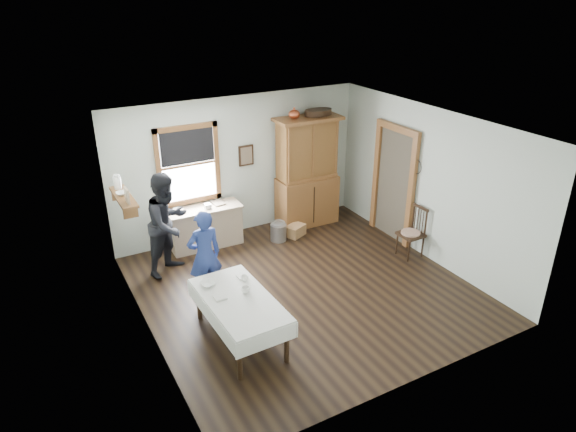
{
  "coord_description": "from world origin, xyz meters",
  "views": [
    {
      "loc": [
        -3.68,
        -6.11,
        4.59
      ],
      "look_at": [
        -0.14,
        0.3,
        1.21
      ],
      "focal_mm": 32.0,
      "sensor_mm": 36.0,
      "label": 1
    }
  ],
  "objects": [
    {
      "name": "room",
      "position": [
        0.0,
        0.0,
        1.35
      ],
      "size": [
        5.01,
        5.01,
        2.7
      ],
      "color": "black",
      "rests_on": "ground"
    },
    {
      "name": "window",
      "position": [
        -1.0,
        2.46,
        1.64
      ],
      "size": [
        1.18,
        0.07,
        1.48
      ],
      "color": "white",
      "rests_on": "room"
    },
    {
      "name": "doorway",
      "position": [
        2.46,
        0.85,
        1.16
      ],
      "size": [
        0.09,
        1.14,
        2.22
      ],
      "color": "#494234",
      "rests_on": "room"
    },
    {
      "name": "wall_shelf",
      "position": [
        -2.37,
        1.54,
        1.57
      ],
      "size": [
        0.24,
        1.0,
        0.44
      ],
      "color": "brown",
      "rests_on": "room"
    },
    {
      "name": "framed_picture",
      "position": [
        0.15,
        2.46,
        1.55
      ],
      "size": [
        0.3,
        0.04,
        0.4
      ],
      "primitive_type": "cube",
      "color": "black",
      "rests_on": "room"
    },
    {
      "name": "rug_beater",
      "position": [
        2.45,
        0.3,
        1.72
      ],
      "size": [
        0.01,
        0.27,
        0.27
      ],
      "primitive_type": "torus",
      "rotation": [
        0.0,
        1.57,
        0.0
      ],
      "color": "black",
      "rests_on": "room"
    },
    {
      "name": "work_counter",
      "position": [
        -0.86,
        2.19,
        0.39
      ],
      "size": [
        1.38,
        0.56,
        0.78
      ],
      "primitive_type": "cube",
      "rotation": [
        0.0,
        0.0,
        -0.03
      ],
      "color": "tan",
      "rests_on": "room"
    },
    {
      "name": "china_hutch",
      "position": [
        1.33,
        2.15,
        1.11
      ],
      "size": [
        1.32,
        0.65,
        2.22
      ],
      "primitive_type": "cube",
      "rotation": [
        0.0,
        0.0,
        -0.02
      ],
      "color": "brown",
      "rests_on": "room"
    },
    {
      "name": "dining_table",
      "position": [
        -1.44,
        -0.69,
        0.33
      ],
      "size": [
        0.92,
        1.69,
        0.67
      ],
      "primitive_type": "cube",
      "rotation": [
        0.0,
        0.0,
        0.02
      ],
      "color": "silver",
      "rests_on": "room"
    },
    {
      "name": "spindle_chair",
      "position": [
        2.24,
        0.03,
        0.48
      ],
      "size": [
        0.46,
        0.46,
        0.95
      ],
      "primitive_type": "cube",
      "rotation": [
        0.0,
        0.0,
        0.04
      ],
      "color": "black",
      "rests_on": "room"
    },
    {
      "name": "pail",
      "position": [
        0.44,
        1.73,
        0.17
      ],
      "size": [
        0.39,
        0.39,
        0.33
      ],
      "primitive_type": "cube",
      "rotation": [
        0.0,
        0.0,
        -0.31
      ],
      "color": "#989BA0",
      "rests_on": "room"
    },
    {
      "name": "wicker_basket",
      "position": [
        0.83,
        1.73,
        0.11
      ],
      "size": [
        0.45,
        0.39,
        0.22
      ],
      "primitive_type": "cube",
      "rotation": [
        0.0,
        0.0,
        0.42
      ],
      "color": "#9F6F48",
      "rests_on": "room"
    },
    {
      "name": "woman_blue",
      "position": [
        -1.46,
        0.55,
        0.69
      ],
      "size": [
        0.51,
        0.34,
        1.38
      ],
      "primitive_type": "imported",
      "rotation": [
        0.0,
        0.0,
        3.16
      ],
      "color": "navy",
      "rests_on": "room"
    },
    {
      "name": "figure_dark",
      "position": [
        -1.7,
        1.62,
        0.82
      ],
      "size": [
        1.01,
        0.96,
        1.65
      ],
      "primitive_type": "imported",
      "rotation": [
        0.0,
        0.0,
        0.57
      ],
      "color": "black",
      "rests_on": "room"
    },
    {
      "name": "table_cup_a",
      "position": [
        -1.3,
        -0.59,
        0.71
      ],
      "size": [
        0.14,
        0.14,
        0.09
      ],
      "primitive_type": "imported",
      "rotation": [
        0.0,
        0.0,
        -0.3
      ],
      "color": "white",
      "rests_on": "dining_table"
    },
    {
      "name": "table_cup_b",
      "position": [
        -1.19,
        -0.31,
        0.71
      ],
      "size": [
        0.12,
        0.12,
        0.09
      ],
      "primitive_type": "imported",
      "rotation": [
        0.0,
        0.0,
        -0.37
      ],
      "color": "white",
      "rests_on": "dining_table"
    },
    {
      "name": "table_bowl",
      "position": [
        -1.7,
        -0.17,
        0.7
      ],
      "size": [
        0.28,
        0.28,
        0.06
      ],
      "primitive_type": "imported",
      "rotation": [
        0.0,
        0.0,
        0.28
      ],
      "color": "white",
      "rests_on": "dining_table"
    },
    {
      "name": "counter_book",
      "position": [
        -0.66,
        2.24,
        0.79
      ],
      "size": [
        0.19,
        0.24,
        0.02
      ],
      "primitive_type": "imported",
      "rotation": [
        0.0,
        0.0,
        0.07
      ],
      "color": "brown",
      "rests_on": "work_counter"
    },
    {
      "name": "counter_bowl",
      "position": [
        -1.33,
        2.23,
        0.81
      ],
      "size": [
        0.23,
        0.23,
        0.06
      ],
      "primitive_type": "imported",
      "rotation": [
        0.0,
        0.0,
        -0.2
      ],
      "color": "white",
      "rests_on": "work_counter"
    },
    {
      "name": "shelf_bowl",
      "position": [
        -2.37,
        1.55,
        1.6
      ],
      "size": [
        0.22,
        0.22,
        0.05
      ],
      "primitive_type": "imported",
      "color": "white",
      "rests_on": "wall_shelf"
    }
  ]
}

